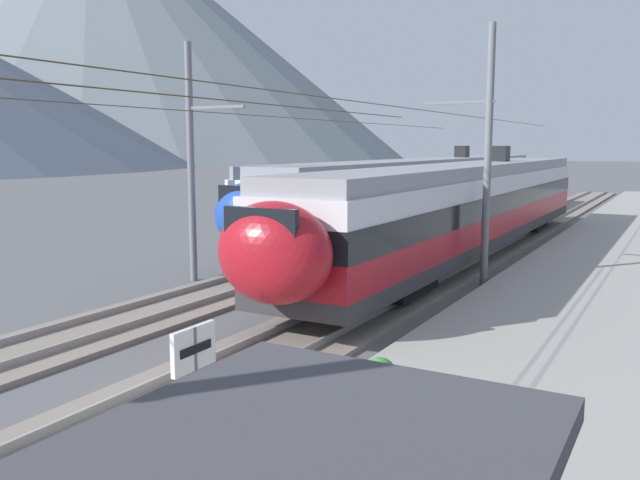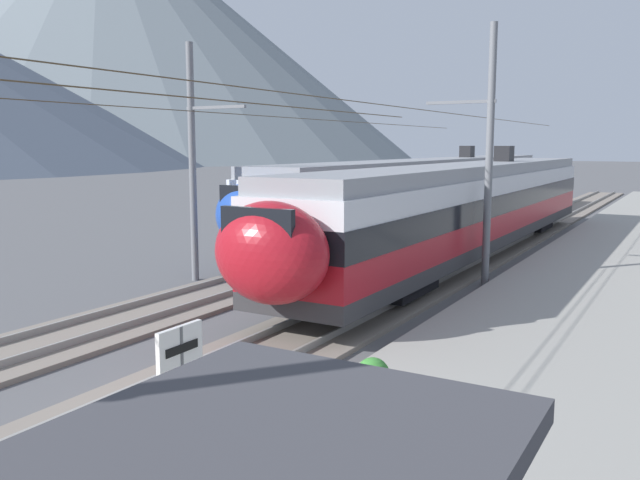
% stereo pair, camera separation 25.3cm
% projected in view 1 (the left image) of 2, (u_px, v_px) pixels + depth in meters
% --- Properties ---
extents(ground_plane, '(400.00, 400.00, 0.00)m').
position_uv_depth(ground_plane, '(243.00, 423.00, 10.96)').
color(ground_plane, '#565659').
extents(track_near, '(120.00, 3.00, 0.28)m').
position_uv_depth(track_near, '(174.00, 402.00, 11.68)').
color(track_near, slate).
rests_on(track_near, ground).
extents(track_far, '(120.00, 3.00, 0.28)m').
position_uv_depth(track_far, '(2.00, 359.00, 14.00)').
color(track_far, slate).
rests_on(track_far, ground).
extents(train_near_platform, '(29.57, 3.00, 4.27)m').
position_uv_depth(train_near_platform, '(468.00, 205.00, 26.29)').
color(train_near_platform, '#2D2D30').
rests_on(train_near_platform, track_near).
extents(train_far_track, '(35.18, 3.03, 4.27)m').
position_uv_depth(train_far_track, '(429.00, 188.00, 36.16)').
color(train_far_track, '#2D2D30').
rests_on(train_far_track, track_far).
extents(catenary_mast_mid, '(38.33, 2.30, 8.36)m').
position_uv_depth(catenary_mast_mid, '(484.00, 153.00, 21.09)').
color(catenary_mast_mid, slate).
rests_on(catenary_mast_mid, ground).
extents(catenary_mast_far_side, '(38.33, 2.36, 7.90)m').
position_uv_depth(catenary_mast_far_side, '(194.00, 159.00, 21.87)').
color(catenary_mast_far_side, slate).
rests_on(catenary_mast_far_side, ground).
extents(platform_sign, '(0.70, 0.08, 2.26)m').
position_uv_depth(platform_sign, '(194.00, 379.00, 7.43)').
color(platform_sign, '#59595B').
rests_on(platform_sign, platform_slab).
extents(potted_plant_platform_edge, '(0.56, 0.56, 0.80)m').
position_uv_depth(potted_plant_platform_edge, '(380.00, 377.00, 10.90)').
color(potted_plant_platform_edge, brown).
rests_on(potted_plant_platform_edge, platform_slab).
extents(mountain_right_ridge, '(213.77, 213.77, 87.52)m').
position_uv_depth(mountain_right_ridge, '(97.00, 32.00, 229.07)').
color(mountain_right_ridge, slate).
rests_on(mountain_right_ridge, ground).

